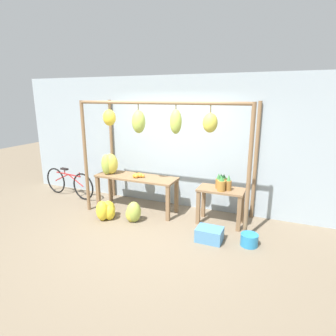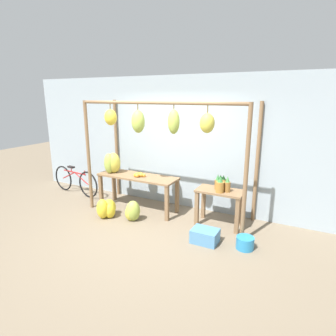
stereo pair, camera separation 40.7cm
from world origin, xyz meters
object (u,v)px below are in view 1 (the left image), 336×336
object	(u,v)px
banana_pile_on_table	(110,164)
banana_pile_ground_left	(106,210)
banana_pile_ground_right	(133,213)
parked_bicycle	(69,183)
fruit_crate_white	(209,234)
pineapple_cluster	(222,183)
blue_bucket	(249,240)
orange_pile	(138,175)

from	to	relation	value
banana_pile_on_table	banana_pile_ground_left	xyz separation A→B (m)	(0.27, -0.59, -0.78)
banana_pile_ground_right	parked_bicycle	xyz separation A→B (m)	(-2.15, 0.67, 0.16)
banana_pile_on_table	banana_pile_ground_right	size ratio (longest dim) A/B	1.07
banana_pile_ground_left	fruit_crate_white	world-z (taller)	banana_pile_ground_left
parked_bicycle	banana_pile_ground_right	bearing A→B (deg)	-17.25
banana_pile_on_table	pineapple_cluster	xyz separation A→B (m)	(2.41, 0.10, -0.14)
banana_pile_on_table	fruit_crate_white	world-z (taller)	banana_pile_on_table
blue_bucket	parked_bicycle	xyz separation A→B (m)	(-4.35, 0.71, 0.24)
parked_bicycle	banana_pile_on_table	bearing A→B (deg)	-7.14
banana_pile_ground_right	orange_pile	bearing A→B (deg)	104.55
pineapple_cluster	orange_pile	bearing A→B (deg)	-176.12
blue_bucket	parked_bicycle	world-z (taller)	parked_bicycle
banana_pile_ground_right	parked_bicycle	size ratio (longest dim) A/B	0.26
fruit_crate_white	blue_bucket	distance (m)	0.65
orange_pile	fruit_crate_white	bearing A→B (deg)	-20.24
banana_pile_ground_left	blue_bucket	bearing A→B (deg)	0.99
banana_pile_on_table	blue_bucket	world-z (taller)	banana_pile_on_table
fruit_crate_white	banana_pile_ground_left	bearing A→B (deg)	178.59
banana_pile_on_table	blue_bucket	size ratio (longest dim) A/B	1.55
banana_pile_on_table	pineapple_cluster	size ratio (longest dim) A/B	1.17
pineapple_cluster	banana_pile_ground_left	size ratio (longest dim) A/B	0.70
banana_pile_ground_left	parked_bicycle	world-z (taller)	parked_bicycle
parked_bicycle	banana_pile_ground_left	bearing A→B (deg)	-25.34
banana_pile_on_table	fruit_crate_white	size ratio (longest dim) A/B	1.01
banana_pile_on_table	orange_pile	size ratio (longest dim) A/B	1.87
banana_pile_ground_left	banana_pile_ground_right	world-z (taller)	banana_pile_ground_right
fruit_crate_white	pineapple_cluster	bearing A→B (deg)	88.09
pineapple_cluster	banana_pile_ground_left	world-z (taller)	pineapple_cluster
banana_pile_ground_left	fruit_crate_white	distance (m)	2.12
banana_pile_ground_left	parked_bicycle	bearing A→B (deg)	154.66
orange_pile	pineapple_cluster	world-z (taller)	pineapple_cluster
parked_bicycle	pineapple_cluster	bearing A→B (deg)	-1.05
banana_pile_on_table	parked_bicycle	size ratio (longest dim) A/B	0.28
pineapple_cluster	banana_pile_ground_right	distance (m)	1.81
banana_pile_ground_left	blue_bucket	world-z (taller)	banana_pile_ground_left
pineapple_cluster	blue_bucket	xyz separation A→B (m)	(0.62, -0.64, -0.72)
orange_pile	blue_bucket	xyz separation A→B (m)	(2.33, -0.52, -0.70)
banana_pile_on_table	orange_pile	bearing A→B (deg)	-1.51
fruit_crate_white	parked_bicycle	xyz separation A→B (m)	(-3.71, 0.81, 0.22)
banana_pile_on_table	banana_pile_ground_right	world-z (taller)	banana_pile_on_table
fruit_crate_white	banana_pile_ground_right	bearing A→B (deg)	174.82
orange_pile	parked_bicycle	bearing A→B (deg)	174.78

